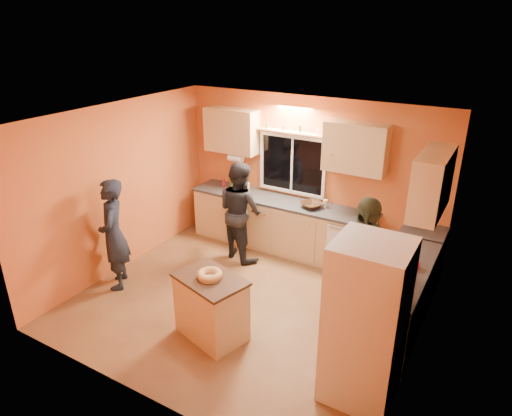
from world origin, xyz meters
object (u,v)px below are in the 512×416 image
Objects in this scene: island at (211,307)px; person_left at (114,235)px; person_right at (361,266)px; refrigerator at (366,323)px; person_center at (240,211)px.

island is 0.59× the size of person_left.
refrigerator is at bearing -125.10° from person_right.
refrigerator reaches higher than person_center.
person_left is 1.01× the size of person_center.
person_center is (-2.69, 1.93, -0.08)m from refrigerator.
person_right reaches higher than refrigerator.
person_right is at bearing 110.24° from refrigerator.
person_center is at bearing 103.94° from person_right.
refrigerator is 3.31m from person_center.
person_left is 2.00m from person_center.
person_center is at bearing 127.98° from island.
person_right is (-0.39, 1.06, 0.01)m from refrigerator.
person_right is (3.40, 0.80, 0.07)m from person_left.
refrigerator is at bearing 47.99° from person_left.
person_right reaches higher than person_center.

